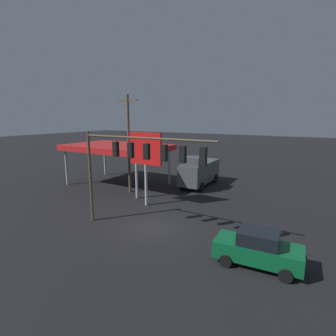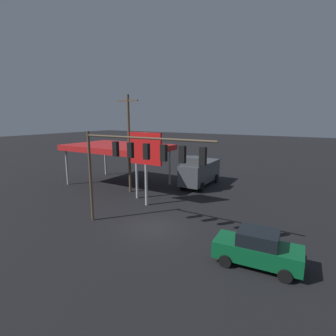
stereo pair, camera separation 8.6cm
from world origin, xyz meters
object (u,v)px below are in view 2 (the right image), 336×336
sedan_far (257,249)px  delivery_truck (200,171)px  price_sign (146,152)px  traffic_signal_assembly (138,156)px  utility_pole (129,142)px

sedan_far → delivery_truck: 16.32m
price_sign → sedan_far: price_sign is taller
sedan_far → delivery_truck: bearing=-58.8°
traffic_signal_assembly → price_sign: traffic_signal_assembly is taller
delivery_truck → price_sign: bearing=-9.8°
traffic_signal_assembly → sedan_far: bearing=-179.5°
utility_pole → sedan_far: (-14.52, 7.39, -4.26)m
traffic_signal_assembly → delivery_truck: size_ratio=1.43×
price_sign → delivery_truck: price_sign is taller
utility_pole → delivery_truck: size_ratio=1.44×
utility_pole → delivery_truck: (-5.16, -5.96, -3.52)m
price_sign → delivery_truck: size_ratio=0.94×
traffic_signal_assembly → price_sign: 5.72m
utility_pole → price_sign: utility_pole is taller
traffic_signal_assembly → price_sign: size_ratio=1.53×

